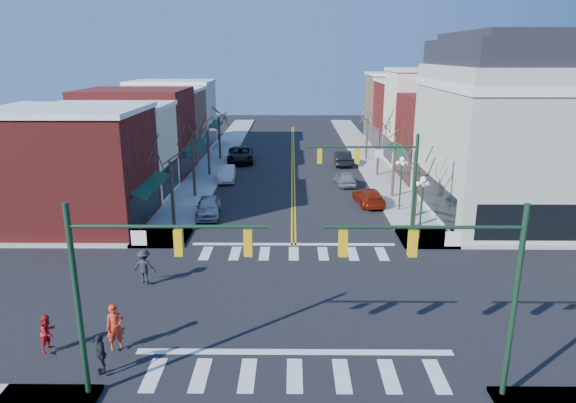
{
  "coord_description": "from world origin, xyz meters",
  "views": [
    {
      "loc": [
        -0.12,
        -23.12,
        11.79
      ],
      "look_at": [
        -0.37,
        8.03,
        2.8
      ],
      "focal_mm": 32.0,
      "sensor_mm": 36.0,
      "label": 1
    }
  ],
  "objects_px": {
    "lamppost_midblock": "(401,174)",
    "car_left_far": "(240,155)",
    "car_left_mid": "(227,174)",
    "car_right_far": "(343,158)",
    "pedestrian_dark_a": "(101,353)",
    "car_right_mid": "(345,179)",
    "pedestrian_dark_b": "(144,266)",
    "pedestrian_red_b": "(48,332)",
    "car_right_near": "(369,197)",
    "car_left_near": "(208,207)",
    "pedestrian_red_a": "(115,327)",
    "victorian_corner": "(519,127)",
    "lamppost_corner": "(422,197)"
  },
  "relations": [
    {
      "from": "car_right_far",
      "to": "pedestrian_red_b",
      "type": "relative_size",
      "value": 3.09
    },
    {
      "from": "pedestrian_red_a",
      "to": "pedestrian_red_b",
      "type": "relative_size",
      "value": 1.23
    },
    {
      "from": "victorian_corner",
      "to": "pedestrian_red_a",
      "type": "relative_size",
      "value": 7.38
    },
    {
      "from": "lamppost_corner",
      "to": "pedestrian_dark_b",
      "type": "relative_size",
      "value": 2.34
    },
    {
      "from": "victorian_corner",
      "to": "car_right_mid",
      "type": "bearing_deg",
      "value": 143.46
    },
    {
      "from": "lamppost_midblock",
      "to": "car_left_far",
      "type": "relative_size",
      "value": 0.71
    },
    {
      "from": "car_left_near",
      "to": "pedestrian_red_b",
      "type": "distance_m",
      "value": 18.74
    },
    {
      "from": "car_right_mid",
      "to": "pedestrian_red_a",
      "type": "xyz_separation_m",
      "value": [
        -12.1,
        -27.75,
        0.45
      ]
    },
    {
      "from": "car_left_near",
      "to": "pedestrian_red_b",
      "type": "bearing_deg",
      "value": -106.46
    },
    {
      "from": "car_left_mid",
      "to": "car_right_near",
      "type": "relative_size",
      "value": 0.96
    },
    {
      "from": "pedestrian_red_a",
      "to": "pedestrian_dark_a",
      "type": "relative_size",
      "value": 1.21
    },
    {
      "from": "pedestrian_red_b",
      "to": "pedestrian_dark_b",
      "type": "xyz_separation_m",
      "value": [
        2.15,
        6.41,
        0.14
      ]
    },
    {
      "from": "pedestrian_red_b",
      "to": "pedestrian_red_a",
      "type": "bearing_deg",
      "value": -71.81
    },
    {
      "from": "lamppost_midblock",
      "to": "pedestrian_red_b",
      "type": "distance_m",
      "value": 26.91
    },
    {
      "from": "car_right_near",
      "to": "car_right_mid",
      "type": "relative_size",
      "value": 1.19
    },
    {
      "from": "lamppost_corner",
      "to": "lamppost_midblock",
      "type": "bearing_deg",
      "value": 90.0
    },
    {
      "from": "car_left_mid",
      "to": "car_right_far",
      "type": "xyz_separation_m",
      "value": [
        11.86,
        7.49,
        0.07
      ]
    },
    {
      "from": "car_left_far",
      "to": "pedestrian_dark_b",
      "type": "distance_m",
      "value": 32.17
    },
    {
      "from": "victorian_corner",
      "to": "pedestrian_dark_b",
      "type": "distance_m",
      "value": 28.08
    },
    {
      "from": "car_left_far",
      "to": "car_right_far",
      "type": "xyz_separation_m",
      "value": [
        11.41,
        -1.48,
        -0.05
      ]
    },
    {
      "from": "victorian_corner",
      "to": "pedestrian_dark_a",
      "type": "distance_m",
      "value": 32.08
    },
    {
      "from": "lamppost_midblock",
      "to": "pedestrian_red_b",
      "type": "height_order",
      "value": "lamppost_midblock"
    },
    {
      "from": "car_right_far",
      "to": "pedestrian_dark_b",
      "type": "xyz_separation_m",
      "value": [
        -13.31,
        -30.64,
        0.28
      ]
    },
    {
      "from": "lamppost_corner",
      "to": "lamppost_midblock",
      "type": "relative_size",
      "value": 1.0
    },
    {
      "from": "lamppost_midblock",
      "to": "car_left_far",
      "type": "height_order",
      "value": "lamppost_midblock"
    },
    {
      "from": "pedestrian_dark_b",
      "to": "pedestrian_red_a",
      "type": "bearing_deg",
      "value": 101.76
    },
    {
      "from": "victorian_corner",
      "to": "lamppost_corner",
      "type": "bearing_deg",
      "value": -144.14
    },
    {
      "from": "pedestrian_dark_a",
      "to": "pedestrian_dark_b",
      "type": "xyz_separation_m",
      "value": [
        -0.55,
        7.94,
        0.12
      ]
    },
    {
      "from": "lamppost_midblock",
      "to": "pedestrian_dark_a",
      "type": "height_order",
      "value": "lamppost_midblock"
    },
    {
      "from": "lamppost_midblock",
      "to": "car_right_near",
      "type": "relative_size",
      "value": 0.94
    },
    {
      "from": "victorian_corner",
      "to": "car_left_near",
      "type": "distance_m",
      "value": 23.67
    },
    {
      "from": "lamppost_midblock",
      "to": "pedestrian_dark_a",
      "type": "bearing_deg",
      "value": -126.12
    },
    {
      "from": "victorian_corner",
      "to": "car_right_far",
      "type": "bearing_deg",
      "value": 121.77
    },
    {
      "from": "car_left_near",
      "to": "car_right_mid",
      "type": "bearing_deg",
      "value": 34.93
    },
    {
      "from": "car_left_mid",
      "to": "car_right_mid",
      "type": "height_order",
      "value": "car_left_mid"
    },
    {
      "from": "car_right_mid",
      "to": "pedestrian_red_a",
      "type": "relative_size",
      "value": 2.01
    },
    {
      "from": "car_left_mid",
      "to": "car_left_far",
      "type": "relative_size",
      "value": 0.73
    },
    {
      "from": "lamppost_midblock",
      "to": "pedestrian_dark_b",
      "type": "distance_m",
      "value": 20.94
    },
    {
      "from": "car_right_mid",
      "to": "car_right_near",
      "type": "bearing_deg",
      "value": 95.72
    },
    {
      "from": "car_right_far",
      "to": "pedestrian_red_a",
      "type": "height_order",
      "value": "pedestrian_red_a"
    },
    {
      "from": "car_left_far",
      "to": "car_right_mid",
      "type": "height_order",
      "value": "car_left_far"
    },
    {
      "from": "car_left_far",
      "to": "pedestrian_dark_a",
      "type": "distance_m",
      "value": 40.08
    },
    {
      "from": "car_right_mid",
      "to": "car_right_far",
      "type": "xyz_separation_m",
      "value": [
        0.66,
        9.16,
        0.14
      ]
    },
    {
      "from": "lamppost_midblock",
      "to": "car_right_far",
      "type": "height_order",
      "value": "lamppost_midblock"
    },
    {
      "from": "lamppost_midblock",
      "to": "car_right_mid",
      "type": "bearing_deg",
      "value": 112.59
    },
    {
      "from": "car_left_mid",
      "to": "car_right_near",
      "type": "xyz_separation_m",
      "value": [
        12.51,
        -7.94,
        -0.06
      ]
    },
    {
      "from": "car_right_mid",
      "to": "pedestrian_red_b",
      "type": "height_order",
      "value": "pedestrian_red_b"
    },
    {
      "from": "car_left_near",
      "to": "car_right_far",
      "type": "height_order",
      "value": "car_right_far"
    },
    {
      "from": "car_right_far",
      "to": "car_left_mid",
      "type": "bearing_deg",
      "value": 33.47
    },
    {
      "from": "car_left_far",
      "to": "car_right_near",
      "type": "distance_m",
      "value": 20.77
    }
  ]
}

